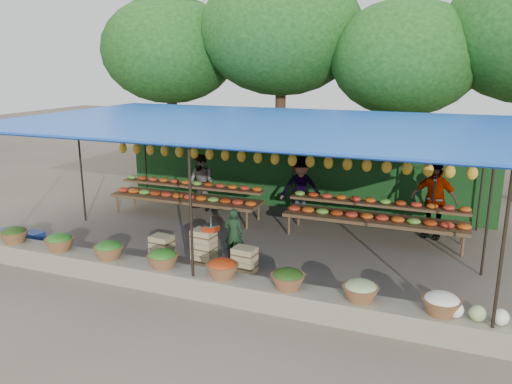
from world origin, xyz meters
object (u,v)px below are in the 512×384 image
at_px(blue_crate_front, 9,238).
at_px(vendor_seated, 234,234).
at_px(blue_crate_back, 33,238).
at_px(crate_counter, 203,251).
at_px(weighing_scale, 211,227).

bearing_deg(blue_crate_front, vendor_seated, 19.72).
relative_size(vendor_seated, blue_crate_front, 1.93).
distance_m(vendor_seated, blue_crate_front, 5.24).
bearing_deg(blue_crate_back, crate_counter, 11.48).
bearing_deg(blue_crate_front, blue_crate_back, 39.62).
bearing_deg(blue_crate_back, vendor_seated, 18.04).
bearing_deg(blue_crate_front, crate_counter, 14.05).
xyz_separation_m(crate_counter, blue_crate_back, (-4.23, -0.29, -0.17)).
distance_m(crate_counter, blue_crate_back, 4.24).
xyz_separation_m(vendor_seated, blue_crate_front, (-5.10, -1.14, -0.38)).
xyz_separation_m(blue_crate_front, blue_crate_back, (0.43, 0.28, -0.03)).
bearing_deg(vendor_seated, crate_counter, 39.70).
height_order(weighing_scale, blue_crate_back, weighing_scale).
height_order(crate_counter, weighing_scale, weighing_scale).
height_order(vendor_seated, blue_crate_back, vendor_seated).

